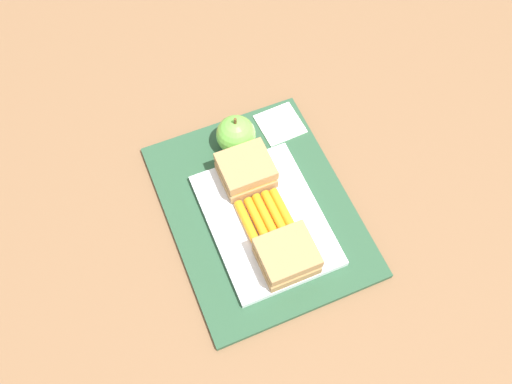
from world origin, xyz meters
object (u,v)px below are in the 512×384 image
(sandwich_half_right, at_px, (246,171))
(carrot_sticks_bundle, at_px, (265,216))
(sandwich_half_left, at_px, (287,256))
(food_tray, at_px, (265,220))
(paper_napkin, at_px, (280,124))
(apple, at_px, (236,135))

(sandwich_half_right, distance_m, carrot_sticks_bundle, 0.08)
(sandwich_half_left, bearing_deg, food_tray, 0.00)
(sandwich_half_right, distance_m, paper_napkin, 0.13)
(sandwich_half_right, height_order, carrot_sticks_bundle, sandwich_half_right)
(sandwich_half_left, distance_m, paper_napkin, 0.26)
(food_tray, height_order, sandwich_half_right, sandwich_half_right)
(carrot_sticks_bundle, bearing_deg, apple, -4.31)
(sandwich_half_left, distance_m, apple, 0.23)
(food_tray, distance_m, apple, 0.15)
(food_tray, relative_size, paper_napkin, 3.29)
(sandwich_half_left, height_order, apple, apple)
(sandwich_half_left, bearing_deg, paper_napkin, -22.03)
(paper_napkin, bearing_deg, food_tray, 148.96)
(sandwich_half_right, relative_size, paper_napkin, 1.14)
(food_tray, height_order, paper_napkin, food_tray)
(sandwich_half_right, relative_size, carrot_sticks_bundle, 1.03)
(apple, xyz_separation_m, paper_napkin, (0.01, -0.09, -0.03))
(paper_napkin, bearing_deg, apple, 98.00)
(sandwich_half_left, relative_size, sandwich_half_right, 1.00)
(food_tray, bearing_deg, sandwich_half_left, 180.00)
(sandwich_half_left, relative_size, paper_napkin, 1.14)
(sandwich_half_left, height_order, sandwich_half_right, same)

